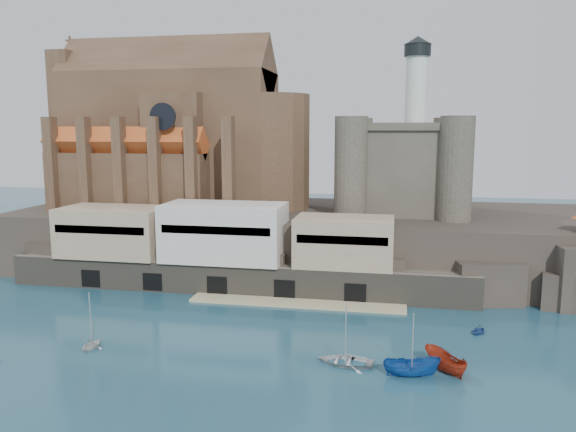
# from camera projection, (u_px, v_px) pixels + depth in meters

# --- Properties ---
(ground) EXTENTS (300.00, 300.00, 0.00)m
(ground) POSITION_uv_depth(u_px,v_px,m) (250.00, 353.00, 60.81)
(ground) COLOR #184052
(ground) RESTS_ON ground
(promontory) EXTENTS (100.00, 36.00, 10.00)m
(promontory) POSITION_uv_depth(u_px,v_px,m) (306.00, 239.00, 98.27)
(promontory) COLOR black
(promontory) RESTS_ON ground
(quay) EXTENTS (70.00, 12.00, 13.05)m
(quay) POSITION_uv_depth(u_px,v_px,m) (223.00, 250.00, 84.15)
(quay) COLOR #5C564A
(quay) RESTS_ON ground
(church) EXTENTS (47.00, 25.93, 30.51)m
(church) POSITION_uv_depth(u_px,v_px,m) (179.00, 139.00, 102.48)
(church) COLOR #473221
(church) RESTS_ON promontory
(castle_keep) EXTENTS (21.20, 21.20, 29.30)m
(castle_keep) POSITION_uv_depth(u_px,v_px,m) (402.00, 163.00, 94.82)
(castle_keep) COLOR #454136
(castle_keep) RESTS_ON promontory
(boat_2) EXTENTS (2.57, 2.52, 5.72)m
(boat_2) POSITION_uv_depth(u_px,v_px,m) (411.00, 376.00, 55.32)
(boat_2) COLOR #144796
(boat_2) RESTS_ON ground
(boat_4) EXTENTS (2.92, 2.06, 3.12)m
(boat_4) POSITION_uv_depth(u_px,v_px,m) (92.00, 348.00, 62.23)
(boat_4) COLOR silver
(boat_4) RESTS_ON ground
(boat_5) EXTENTS (3.05, 3.06, 5.74)m
(boat_5) POSITION_uv_depth(u_px,v_px,m) (444.00, 370.00, 56.56)
(boat_5) COLOR #9C2C15
(boat_5) RESTS_ON ground
(boat_6) EXTENTS (1.55, 4.27, 5.86)m
(boat_6) POSITION_uv_depth(u_px,v_px,m) (345.00, 364.00, 58.12)
(boat_6) COLOR silver
(boat_6) RESTS_ON ground
(boat_7) EXTENTS (2.64, 2.41, 2.61)m
(boat_7) POSITION_uv_depth(u_px,v_px,m) (478.00, 333.00, 66.77)
(boat_7) COLOR navy
(boat_7) RESTS_ON ground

